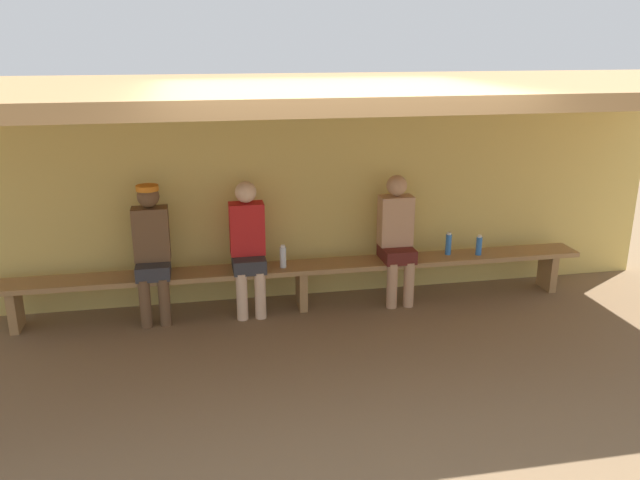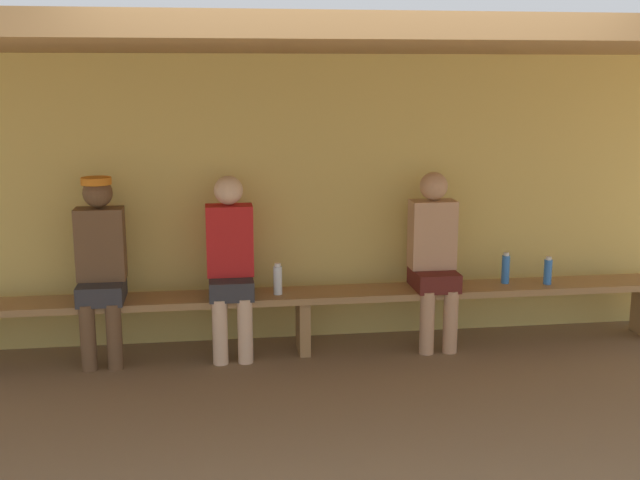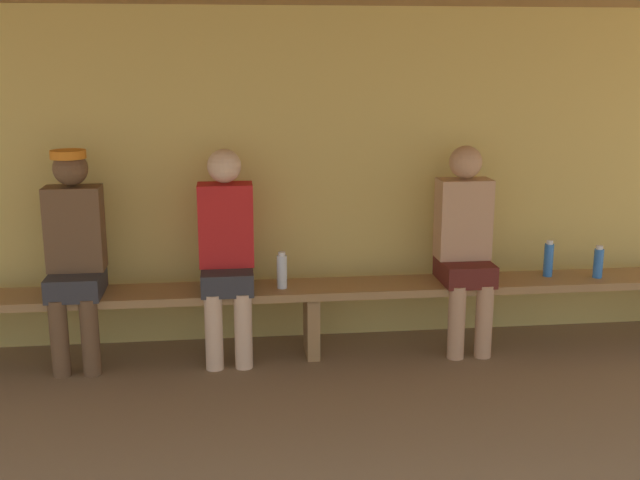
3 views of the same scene
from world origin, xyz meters
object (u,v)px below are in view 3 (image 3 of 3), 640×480
object	(u,v)px
water_bottle_blue	(282,271)
player_in_blue	(74,249)
water_bottle_green	(548,259)
player_with_sunglasses	(226,247)
water_bottle_clear	(598,262)
player_in_white	(465,240)
bench	(311,297)

from	to	relation	value
water_bottle_blue	player_in_blue	bearing A→B (deg)	178.74
player_in_blue	water_bottle_green	bearing A→B (deg)	0.70
player_with_sunglasses	player_in_blue	xyz separation A→B (m)	(-0.92, 0.00, 0.02)
player_with_sunglasses	water_bottle_blue	distance (m)	0.38
water_bottle_clear	water_bottle_green	bearing A→B (deg)	166.98
player_in_white	water_bottle_blue	xyz separation A→B (m)	(-1.19, -0.03, -0.16)
player_in_white	player_with_sunglasses	bearing A→B (deg)	180.00
bench	water_bottle_blue	size ratio (longest dim) A/B	25.65
water_bottle_blue	water_bottle_clear	size ratio (longest dim) A/B	1.08
bench	water_bottle_blue	distance (m)	0.27
player_in_white	player_in_blue	bearing A→B (deg)	179.99
player_with_sunglasses	player_in_white	xyz separation A→B (m)	(1.53, 0.00, 0.00)
water_bottle_blue	player_with_sunglasses	bearing A→B (deg)	175.45
water_bottle_green	player_in_white	bearing A→B (deg)	-176.32
bench	player_with_sunglasses	world-z (taller)	player_with_sunglasses
player_with_sunglasses	water_bottle_blue	xyz separation A→B (m)	(0.34, -0.03, -0.16)
water_bottle_blue	water_bottle_green	world-z (taller)	water_bottle_green
player_in_white	water_bottle_clear	xyz separation A→B (m)	(0.90, -0.03, -0.17)
player_in_blue	water_bottle_blue	distance (m)	1.27
player_with_sunglasses	water_bottle_clear	distance (m)	2.44
bench	water_bottle_green	xyz separation A→B (m)	(1.59, 0.04, 0.19)
bench	water_bottle_clear	size ratio (longest dim) A/B	27.62
player_in_white	player_in_blue	xyz separation A→B (m)	(-2.45, 0.00, 0.02)
water_bottle_clear	water_bottle_green	distance (m)	0.32
player_in_white	bench	bearing A→B (deg)	-179.82
water_bottle_clear	player_in_white	bearing A→B (deg)	177.81
bench	water_bottle_green	bearing A→B (deg)	1.48
bench	player_in_white	xyz separation A→B (m)	(1.00, 0.00, 0.34)
player_with_sunglasses	water_bottle_clear	xyz separation A→B (m)	(2.43, -0.03, -0.17)
bench	player_in_white	size ratio (longest dim) A/B	4.49
player_with_sunglasses	water_bottle_green	world-z (taller)	player_with_sunglasses
player_in_white	water_bottle_clear	bearing A→B (deg)	-2.19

